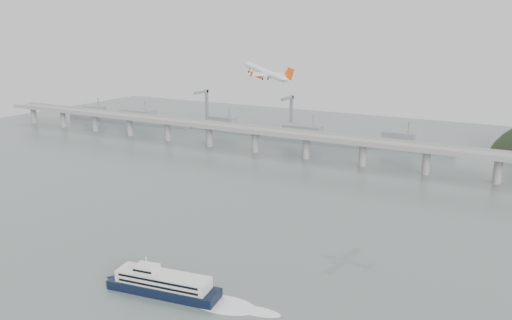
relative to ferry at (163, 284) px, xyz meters
The scene contains 5 objects.
ground 39.68m from the ferry, 99.53° to the left, with size 900.00×900.00×0.00m, color slate.
bridge 239.41m from the ferry, 91.84° to the left, with size 800.00×22.00×23.90m.
distant_fleet 344.42m from the ferry, 118.04° to the left, with size 453.00×60.90×40.00m.
ferry is the anchor object (origin of this frame).
airliner 129.82m from the ferry, 92.15° to the left, with size 36.05×32.88×12.42m.
Camera 1 is at (132.35, -187.60, 108.69)m, focal length 35.00 mm.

